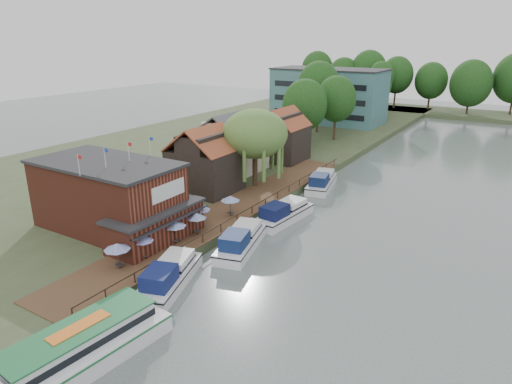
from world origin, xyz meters
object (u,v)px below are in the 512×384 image
Objects in this scene: cruiser_0 at (169,272)px; cruiser_1 at (241,238)px; tour_boat at (72,351)px; cottage_c at (282,134)px; pub at (122,198)px; umbrella_4 at (199,215)px; swan at (142,318)px; cottage_a at (205,159)px; umbrella_2 at (175,232)px; cottage_b at (230,142)px; hotel_block at (328,95)px; willow at (255,149)px; cruiser_2 at (284,211)px; umbrella_0 at (118,256)px; umbrella_5 at (230,206)px; cruiser_3 at (322,180)px; umbrella_1 at (143,247)px; umbrella_3 at (197,224)px.

cruiser_1 reaches higher than cruiser_0.
cottage_c is at bearing 109.05° from tour_boat.
umbrella_4 is (5.84, 5.11, -2.36)m from pub.
pub reaches higher than cruiser_0.
swan is (1.73, -5.01, -1.01)m from cruiser_0.
cottage_a is 16.71m from umbrella_2.
cottage_b is at bearing -113.96° from cottage_c.
umbrella_2 is (14.59, -70.59, -4.86)m from hotel_block.
willow is 15.58m from umbrella_4.
swan is at bearing -89.60° from cruiser_0.
cruiser_0 is at bearing -74.89° from willow.
cruiser_2 is (19.50, -57.53, -5.93)m from hotel_block.
cruiser_1 reaches higher than cruiser_2.
umbrella_4 is (0.07, 11.11, 0.00)m from umbrella_0.
cottage_a is 12.39m from umbrella_4.
umbrella_5 is at bearing 85.36° from umbrella_0.
cruiser_3 is (-1.24, 13.39, 0.00)m from cruiser_2.
cruiser_3 is 42.50m from tour_boat.
pub is 7.01m from umbrella_2.
tour_boat is (0.62, -29.07, 0.27)m from cruiser_2.
cruiser_3 is at bearing 7.40° from cottage_b.
pub is 1.98× the size of cruiser_0.
cottage_b is 25.82m from cruiser_1.
cruiser_2 is at bearing 73.39° from umbrella_1.
cottage_b reaches higher than tour_boat.
cottage_a is at bearing 93.81° from pub.
swan is at bearing -69.16° from umbrella_3.
cottage_a is at bearing 177.94° from cruiser_2.
pub is 0.79× the size of hotel_block.
pub is at bearing 133.88° from umbrella_0.
umbrella_5 is (11.01, -15.82, -2.96)m from cottage_b.
umbrella_4 is at bearing 95.44° from cruiser_0.
umbrella_3 reaches higher than tour_boat.
umbrella_4 is at bearing -63.68° from cottage_b.
pub is 28.95m from cruiser_3.
cottage_b is 0.70× the size of tour_boat.
cruiser_3 is at bearing 82.09° from umbrella_2.
cruiser_1 is at bearing -52.84° from cottage_b.
cruiser_0 is (11.10, -19.44, -4.02)m from cottage_a.
cruiser_2 is at bearing 74.50° from cruiser_1.
cruiser_1 is at bearing 91.70° from swan.
cruiser_1 is (11.41, -29.33, -4.01)m from cottage_c.
umbrella_3 is 0.24× the size of cruiser_0.
tour_boat is (12.11, -15.60, -3.16)m from pub.
umbrella_3 is at bearing 93.40° from cruiser_0.
pub is 2.33× the size of cottage_a.
willow is at bearing 102.39° from cruiser_1.
umbrella_3 is (1.26, 9.15, 0.00)m from umbrella_0.
umbrella_0 and umbrella_1 have the same top height.
umbrella_1 is at bearing -80.34° from cottage_c.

